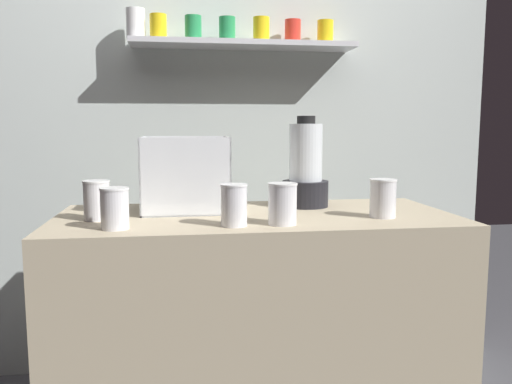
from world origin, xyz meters
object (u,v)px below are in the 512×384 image
(carrot_display_bin, at_px, (185,188))
(juice_cup_orange_far_right, at_px, (383,201))
(juice_cup_orange_right, at_px, (282,207))
(juice_cup_beet_left, at_px, (115,211))
(blender_pitcher, at_px, (306,171))
(juice_cup_carrot_far_left, at_px, (97,203))
(juice_cup_orange_middle, at_px, (234,207))

(carrot_display_bin, distance_m, juice_cup_orange_far_right, 0.71)
(juice_cup_orange_right, distance_m, juice_cup_orange_far_right, 0.37)
(juice_cup_orange_far_right, bearing_deg, juice_cup_beet_left, -175.01)
(carrot_display_bin, xyz_separation_m, blender_pitcher, (0.47, 0.05, 0.05))
(juice_cup_carrot_far_left, height_order, juice_cup_beet_left, juice_cup_carrot_far_left)
(juice_cup_orange_right, bearing_deg, carrot_display_bin, 134.63)
(blender_pitcher, bearing_deg, juice_cup_carrot_far_left, -166.02)
(juice_cup_orange_right, bearing_deg, juice_cup_beet_left, 179.95)
(blender_pitcher, height_order, juice_cup_carrot_far_left, blender_pitcher)
(juice_cup_beet_left, xyz_separation_m, juice_cup_orange_right, (0.52, -0.00, 0.00))
(juice_cup_orange_middle, height_order, juice_cup_orange_far_right, same)
(carrot_display_bin, relative_size, blender_pitcher, 0.90)
(carrot_display_bin, xyz_separation_m, juice_cup_orange_far_right, (0.67, -0.23, -0.03))
(juice_cup_orange_middle, distance_m, juice_cup_orange_right, 0.16)
(juice_cup_beet_left, height_order, juice_cup_orange_right, juice_cup_orange_right)
(carrot_display_bin, distance_m, juice_cup_beet_left, 0.38)
(blender_pitcher, distance_m, juice_cup_orange_middle, 0.49)
(juice_cup_carrot_far_left, xyz_separation_m, juice_cup_beet_left, (0.08, -0.17, -0.00))
(juice_cup_orange_middle, distance_m, juice_cup_orange_far_right, 0.53)
(juice_cup_carrot_far_left, distance_m, juice_cup_orange_far_right, 0.97)
(carrot_display_bin, height_order, juice_cup_beet_left, carrot_display_bin)
(juice_cup_carrot_far_left, height_order, juice_cup_orange_middle, same)
(juice_cup_orange_far_right, bearing_deg, carrot_display_bin, 160.96)
(blender_pitcher, height_order, juice_cup_orange_far_right, blender_pitcher)
(carrot_display_bin, distance_m, juice_cup_carrot_far_left, 0.33)
(juice_cup_orange_middle, bearing_deg, blender_pitcher, 48.73)
(carrot_display_bin, distance_m, juice_cup_orange_right, 0.44)
(juice_cup_carrot_far_left, relative_size, juice_cup_orange_right, 1.00)
(juice_cup_beet_left, distance_m, juice_cup_orange_right, 0.52)
(juice_cup_orange_middle, relative_size, juice_cup_orange_right, 1.00)
(juice_cup_orange_right, xyz_separation_m, juice_cup_orange_far_right, (0.37, 0.08, -0.00))
(blender_pitcher, bearing_deg, juice_cup_orange_right, -114.28)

